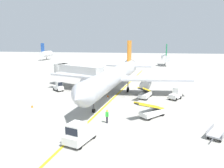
{
  "coord_description": "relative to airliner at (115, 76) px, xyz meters",
  "views": [
    {
      "loc": [
        7.08,
        -28.26,
        10.06
      ],
      "look_at": [
        0.75,
        8.13,
        2.5
      ],
      "focal_mm": 34.04,
      "sensor_mm": 36.0,
      "label": 1
    }
  ],
  "objects": [
    {
      "name": "ground_plane",
      "position": [
        -0.8,
        -11.67,
        -3.42
      ],
      "size": [
        300.0,
        300.0,
        0.0
      ],
      "primitive_type": "plane",
      "color": "#9E9B93"
    },
    {
      "name": "taxi_line_yellow",
      "position": [
        -0.06,
        -6.67,
        -3.41
      ],
      "size": [
        8.61,
        79.6,
        0.01
      ],
      "primitive_type": "cube",
      "rotation": [
        0.0,
        0.0,
        -0.1
      ],
      "color": "yellow",
      "rests_on": "ground"
    },
    {
      "name": "airliner",
      "position": [
        0.0,
        0.0,
        0.0
      ],
      "size": [
        28.46,
        35.34,
        10.1
      ],
      "color": "#B2B5BA",
      "rests_on": "ground"
    },
    {
      "name": "jet_bridge",
      "position": [
        -9.87,
        4.3,
        0.12
      ],
      "size": [
        12.67,
        7.94,
        4.85
      ],
      "color": "beige",
      "rests_on": "ground"
    },
    {
      "name": "pushback_tug",
      "position": [
        -0.34,
        -21.08,
        -2.42
      ],
      "size": [
        2.84,
        3.99,
        2.2
      ],
      "color": "silver",
      "rests_on": "ground"
    },
    {
      "name": "baggage_tug_near_wing",
      "position": [
        -11.61,
        -0.36,
        -2.49
      ],
      "size": [
        2.67,
        2.55,
        2.1
      ],
      "color": "silver",
      "rests_on": "ground"
    },
    {
      "name": "baggage_tug_by_cargo_door",
      "position": [
        11.08,
        -2.76,
        -2.49
      ],
      "size": [
        2.4,
        2.72,
        2.1
      ],
      "color": "silver",
      "rests_on": "ground"
    },
    {
      "name": "belt_loader_forward_hold",
      "position": [
        5.82,
        -2.79,
        -2.64
      ],
      "size": [
        2.52,
        5.16,
        2.59
      ],
      "color": "silver",
      "rests_on": "ground"
    },
    {
      "name": "belt_loader_aft_hold",
      "position": [
        6.92,
        -12.37,
        -2.64
      ],
      "size": [
        4.28,
        4.55,
        2.59
      ],
      "color": "silver",
      "rests_on": "ground"
    },
    {
      "name": "baggage_cart_loaded",
      "position": [
        13.69,
        -17.36,
        -2.95
      ],
      "size": [
        2.75,
        3.65,
        0.94
      ],
      "color": "#A5A5A8",
      "rests_on": "ground"
    },
    {
      "name": "ground_crew_marshaller",
      "position": [
        1.4,
        -15.5,
        -2.51
      ],
      "size": [
        0.36,
        0.24,
        1.7
      ],
      "color": "#26262D",
      "rests_on": "ground"
    },
    {
      "name": "safety_cone_nose_left",
      "position": [
        -3.7,
        -7.19,
        -3.2
      ],
      "size": [
        0.36,
        0.36,
        0.44
      ],
      "primitive_type": "cone",
      "color": "orange",
      "rests_on": "ground"
    },
    {
      "name": "safety_cone_nose_right",
      "position": [
        -0.86,
        -3.33,
        -3.2
      ],
      "size": [
        0.36,
        0.36,
        0.44
      ],
      "primitive_type": "cone",
      "color": "orange",
      "rests_on": "ground"
    },
    {
      "name": "safety_cone_wingtip_left",
      "position": [
        -11.18,
        -11.28,
        -3.2
      ],
      "size": [
        0.36,
        0.36,
        0.44
      ],
      "primitive_type": "cone",
      "color": "orange",
      "rests_on": "ground"
    },
    {
      "name": "distant_aircraft_far_left",
      "position": [
        -47.69,
        65.9,
        -0.2
      ],
      "size": [
        3.0,
        10.1,
        8.8
      ],
      "color": "silver",
      "rests_on": "ground"
    },
    {
      "name": "distant_aircraft_mid_left",
      "position": [
        12.92,
        50.21,
        -0.2
      ],
      "size": [
        3.0,
        10.1,
        8.8
      ],
      "color": "silver",
      "rests_on": "ground"
    }
  ]
}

